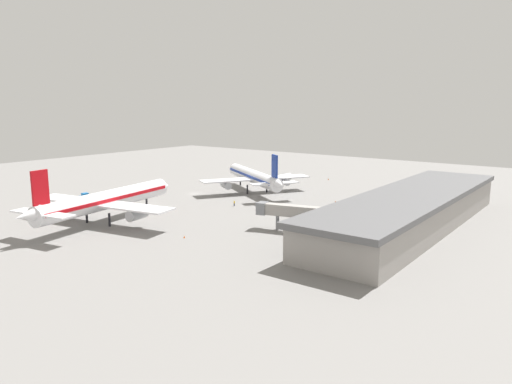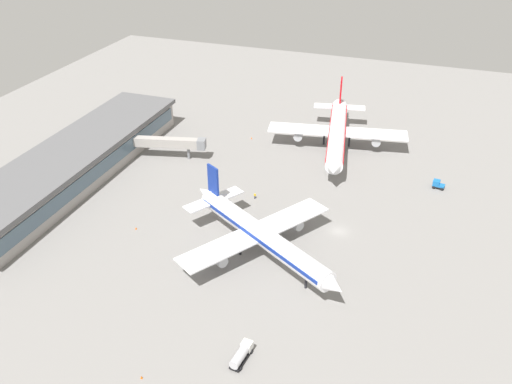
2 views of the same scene
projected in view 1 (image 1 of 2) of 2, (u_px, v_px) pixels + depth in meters
The scene contains 11 objects.
ground at pixel (195, 193), 170.45m from camera, with size 288.00×288.00×0.00m, color gray.
terminal_building at pixel (411, 210), 122.83m from camera, with size 91.72×20.75×8.96m.
airplane_at_gate at pixel (254, 177), 172.38m from camera, with size 37.64×44.82×15.33m.
airplane_taxiing at pixel (105, 200), 127.97m from camera, with size 54.37×44.08×16.61m.
fuel_truck at pixel (286, 176), 202.07m from camera, with size 6.46×2.73×2.50m.
baggage_tug at pixel (85, 196), 159.21m from camera, with size 2.56×3.41×2.30m.
ground_crew_worker at pixel (234, 203), 149.55m from camera, with size 0.48×0.55×1.67m.
jet_bridge at pixel (300, 212), 118.33m from camera, with size 8.39×23.36×6.74m.
safety_cone_near_gate at pixel (335, 202), 154.74m from camera, with size 0.44×0.44×0.60m, color #EA590C.
safety_cone_mid_apron at pixel (184, 237), 113.75m from camera, with size 0.44×0.44×0.60m, color #EA590C.
safety_cone_far_side at pixel (328, 179), 201.02m from camera, with size 0.44×0.44×0.60m, color #EA590C.
Camera 1 is at (-120.47, -118.47, 31.41)m, focal length 33.57 mm.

